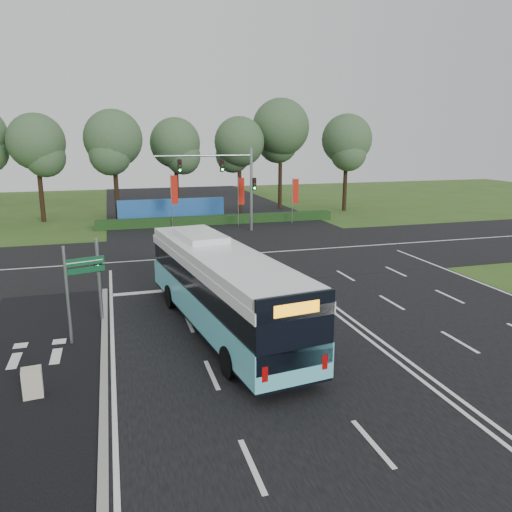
# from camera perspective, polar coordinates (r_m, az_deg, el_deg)

# --- Properties ---
(ground) EXTENTS (120.00, 120.00, 0.00)m
(ground) POSITION_cam_1_polar(r_m,az_deg,el_deg) (23.74, 8.36, -6.09)
(ground) COLOR #2F531B
(ground) RESTS_ON ground
(road_main) EXTENTS (20.00, 120.00, 0.04)m
(road_main) POSITION_cam_1_polar(r_m,az_deg,el_deg) (23.74, 8.36, -6.05)
(road_main) COLOR black
(road_main) RESTS_ON ground
(road_cross) EXTENTS (120.00, 14.00, 0.05)m
(road_cross) POSITION_cam_1_polar(r_m,az_deg,el_deg) (34.55, 0.11, 0.31)
(road_cross) COLOR black
(road_cross) RESTS_ON ground
(bike_path) EXTENTS (5.00, 18.00, 0.06)m
(bike_path) POSITION_cam_1_polar(r_m,az_deg,el_deg) (19.22, -24.26, -11.95)
(bike_path) COLOR black
(bike_path) RESTS_ON ground
(kerb_strip) EXTENTS (0.25, 18.00, 0.12)m
(kerb_strip) POSITION_cam_1_polar(r_m,az_deg,el_deg) (18.98, -16.95, -11.53)
(kerb_strip) COLOR gray
(kerb_strip) RESTS_ON ground
(city_bus) EXTENTS (4.37, 13.10, 3.69)m
(city_bus) POSITION_cam_1_polar(r_m,az_deg,el_deg) (20.55, -3.95, -3.64)
(city_bus) COLOR #5FCDDD
(city_bus) RESTS_ON ground
(pedestrian_signal) EXTENTS (0.35, 0.43, 3.70)m
(pedestrian_signal) POSITION_cam_1_polar(r_m,az_deg,el_deg) (22.45, -17.50, -2.33)
(pedestrian_signal) COLOR gray
(pedestrian_signal) RESTS_ON ground
(street_sign) EXTENTS (1.48, 0.50, 3.93)m
(street_sign) POSITION_cam_1_polar(r_m,az_deg,el_deg) (20.29, -19.92, -2.82)
(street_sign) COLOR gray
(street_sign) RESTS_ON ground
(utility_cabinet) EXTENTS (0.63, 0.55, 0.97)m
(utility_cabinet) POSITION_cam_1_polar(r_m,az_deg,el_deg) (17.30, -24.19, -13.15)
(utility_cabinet) COLOR beige
(utility_cabinet) RESTS_ON ground
(banner_flag_left) EXTENTS (0.66, 0.28, 4.73)m
(banner_flag_left) POSITION_cam_1_polar(r_m,az_deg,el_deg) (44.67, -9.40, 7.10)
(banner_flag_left) COLOR gray
(banner_flag_left) RESTS_ON ground
(banner_flag_mid) EXTENTS (0.64, 0.21, 4.46)m
(banner_flag_mid) POSITION_cam_1_polar(r_m,az_deg,el_deg) (44.65, -1.78, 7.07)
(banner_flag_mid) COLOR gray
(banner_flag_mid) RESTS_ON ground
(banner_flag_right) EXTENTS (0.62, 0.07, 4.21)m
(banner_flag_right) POSITION_cam_1_polar(r_m,az_deg,el_deg) (46.58, 4.45, 7.11)
(banner_flag_right) COLOR gray
(banner_flag_right) RESTS_ON ground
(traffic_light_gantry) EXTENTS (8.41, 0.28, 7.00)m
(traffic_light_gantry) POSITION_cam_1_polar(r_m,az_deg,el_deg) (42.04, -2.92, 9.05)
(traffic_light_gantry) COLOR gray
(traffic_light_gantry) RESTS_ON ground
(hedge) EXTENTS (22.00, 1.20, 0.80)m
(hedge) POSITION_cam_1_polar(r_m,az_deg,el_deg) (46.38, -4.26, 4.14)
(hedge) COLOR #153412
(hedge) RESTS_ON ground
(blue_hoarding) EXTENTS (10.00, 0.30, 2.20)m
(blue_hoarding) POSITION_cam_1_polar(r_m,az_deg,el_deg) (48.08, -9.59, 5.16)
(blue_hoarding) COLOR #1D55A0
(blue_hoarding) RESTS_ON ground
(eucalyptus_row) EXTENTS (41.70, 9.21, 12.00)m
(eucalyptus_row) POSITION_cam_1_polar(r_m,az_deg,el_deg) (51.96, -8.81, 13.26)
(eucalyptus_row) COLOR black
(eucalyptus_row) RESTS_ON ground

